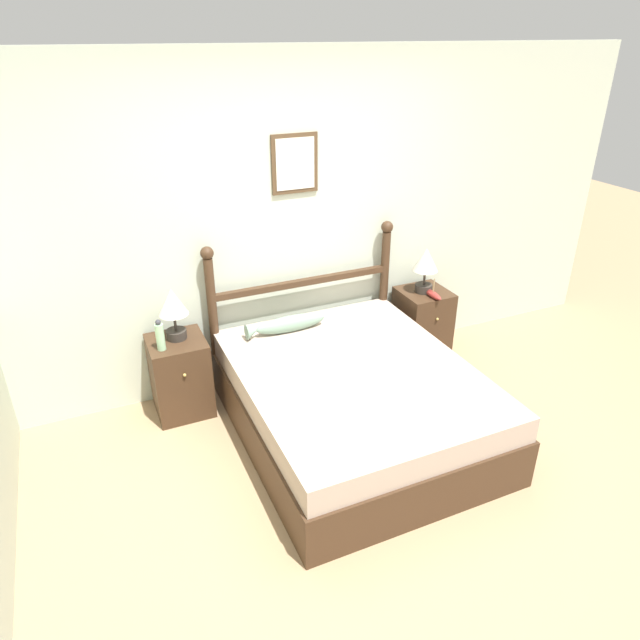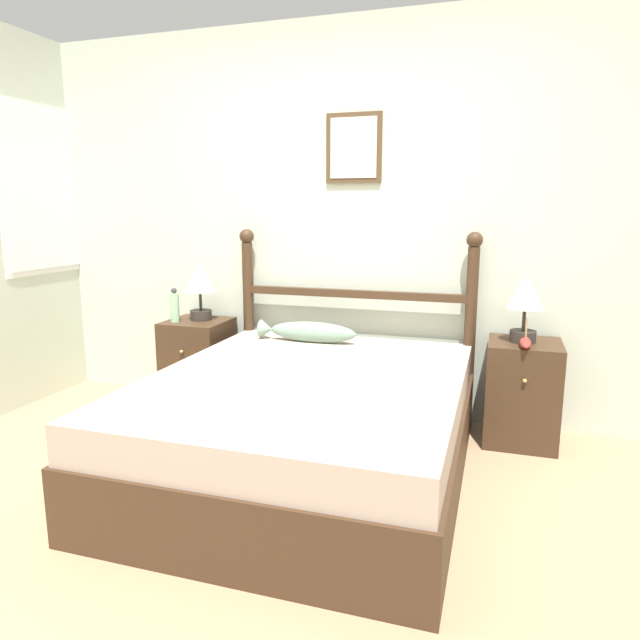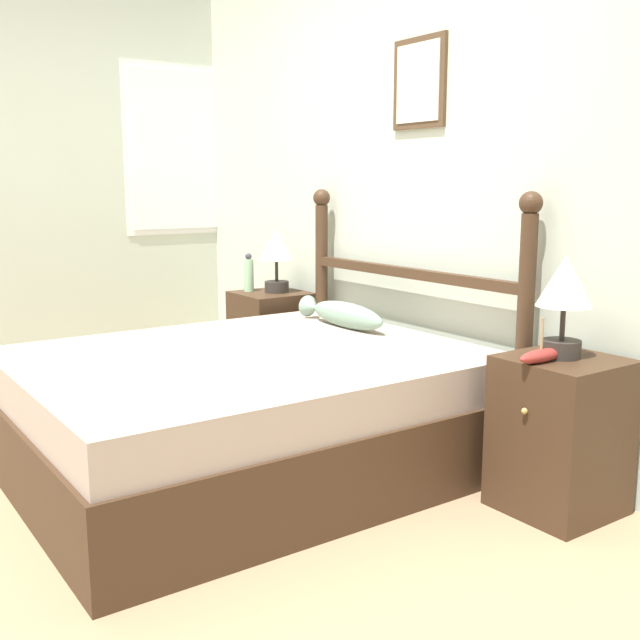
{
  "view_description": "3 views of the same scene",
  "coord_description": "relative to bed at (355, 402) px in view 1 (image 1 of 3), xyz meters",
  "views": [
    {
      "loc": [
        -1.46,
        -2.27,
        2.63
      ],
      "look_at": [
        0.04,
        1.07,
        0.76
      ],
      "focal_mm": 32.0,
      "sensor_mm": 36.0,
      "label": 1
    },
    {
      "loc": [
        1.05,
        -1.96,
        1.37
      ],
      "look_at": [
        0.06,
        1.15,
        0.73
      ],
      "focal_mm": 32.0,
      "sensor_mm": 36.0,
      "label": 2
    },
    {
      "loc": [
        2.94,
        -0.89,
        1.26
      ],
      "look_at": [
        0.16,
        1.06,
        0.64
      ],
      "focal_mm": 42.0,
      "sensor_mm": 36.0,
      "label": 3
    }
  ],
  "objects": [
    {
      "name": "table_lamp_right",
      "position": [
        1.06,
        0.78,
        0.6
      ],
      "size": [
        0.21,
        0.21,
        0.39
      ],
      "color": "#2D2823",
      "rests_on": "nightstand_right"
    },
    {
      "name": "bed",
      "position": [
        0.0,
        0.0,
        0.0
      ],
      "size": [
        1.57,
        1.94,
        0.53
      ],
      "color": "#3D2819",
      "rests_on": "ground_plane"
    },
    {
      "name": "nightstand_left",
      "position": [
        -1.07,
        0.78,
        0.04
      ],
      "size": [
        0.41,
        0.43,
        0.61
      ],
      "color": "#3D2819",
      "rests_on": "ground_plane"
    },
    {
      "name": "ground_plane",
      "position": [
        -0.14,
        -0.68,
        -0.26
      ],
      "size": [
        16.0,
        16.0,
        0.0
      ],
      "primitive_type": "plane",
      "color": "#9E7F5B"
    },
    {
      "name": "bottle",
      "position": [
        -1.19,
        0.69,
        0.45
      ],
      "size": [
        0.06,
        0.06,
        0.24
      ],
      "color": "#99C699",
      "rests_on": "nightstand_left"
    },
    {
      "name": "table_lamp_left",
      "position": [
        -1.06,
        0.81,
        0.6
      ],
      "size": [
        0.21,
        0.21,
        0.39
      ],
      "color": "#2D2823",
      "rests_on": "nightstand_left"
    },
    {
      "name": "model_boat",
      "position": [
        1.07,
        0.65,
        0.37
      ],
      "size": [
        0.06,
        0.22,
        0.17
      ],
      "color": "maroon",
      "rests_on": "nightstand_right"
    },
    {
      "name": "fish_pillow",
      "position": [
        -0.24,
        0.71,
        0.34
      ],
      "size": [
        0.64,
        0.12,
        0.13
      ],
      "color": "gray",
      "rests_on": "bed"
    },
    {
      "name": "nightstand_right",
      "position": [
        1.07,
        0.78,
        0.04
      ],
      "size": [
        0.41,
        0.43,
        0.61
      ],
      "color": "#3D2819",
      "rests_on": "ground_plane"
    },
    {
      "name": "wall_back",
      "position": [
        -0.14,
        1.05,
        1.01
      ],
      "size": [
        6.4,
        0.08,
        2.55
      ],
      "color": "beige",
      "rests_on": "ground_plane"
    },
    {
      "name": "headboard",
      "position": [
        0.0,
        0.93,
        0.43
      ],
      "size": [
        1.6,
        0.1,
        1.23
      ],
      "color": "#3D2819",
      "rests_on": "ground_plane"
    }
  ]
}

